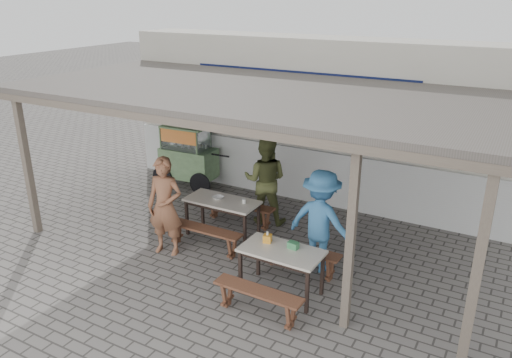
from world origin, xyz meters
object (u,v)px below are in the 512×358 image
object	(u,v)px
bench_right_wall	(301,254)
condiment_bowl	(218,198)
bench_left_wall	(240,208)
bench_left_street	(204,233)
table_left	(222,204)
condiment_jar	(244,201)
donation_box	(293,245)
vendor_cart	(188,154)
patron_wall_side	(265,180)
bench_right_street	(258,297)
tissue_box	(267,238)
table_right	(281,255)
patron_street_side	(165,206)
patron_right_table	(321,221)

from	to	relation	value
bench_right_wall	condiment_bowl	xyz separation A→B (m)	(-1.93, 0.47, 0.44)
bench_left_wall	bench_left_street	bearing A→B (deg)	-90.00
table_left	condiment_bowl	size ratio (longest dim) A/B	6.88
condiment_jar	bench_left_wall	bearing A→B (deg)	127.97
bench_right_wall	condiment_bowl	size ratio (longest dim) A/B	6.65
donation_box	vendor_cart	bearing A→B (deg)	144.95
vendor_cart	patron_wall_side	world-z (taller)	patron_wall_side
table_left	bench_right_street	xyz separation A→B (m)	(1.81, -1.89, -0.34)
bench_left_wall	tissue_box	world-z (taller)	tissue_box
vendor_cart	tissue_box	size ratio (longest dim) A/B	15.10
table_right	bench_right_wall	distance (m)	0.79
patron_street_side	patron_wall_side	xyz separation A→B (m)	(0.92, 1.98, 0.01)
bench_right_wall	patron_right_table	distance (m)	0.64
bench_right_street	vendor_cart	world-z (taller)	vendor_cart
vendor_cart	condiment_bowl	size ratio (longest dim) A/B	9.16
bench_left_street	table_right	xyz separation A→B (m)	(1.82, -0.54, 0.33)
table_left	patron_street_side	size ratio (longest dim) A/B	0.79
bench_left_wall	patron_right_table	xyz separation A→B (m)	(2.06, -0.84, 0.54)
patron_street_side	condiment_bowl	world-z (taller)	patron_street_side
table_left	donation_box	xyz separation A→B (m)	(1.96, -1.06, 0.13)
bench_left_wall	patron_right_table	distance (m)	2.29
table_left	bench_left_wall	world-z (taller)	table_left
patron_wall_side	vendor_cart	bearing A→B (deg)	-34.61
patron_right_table	tissue_box	xyz separation A→B (m)	(-0.54, -0.85, -0.07)
tissue_box	condiment_bowl	size ratio (longest dim) A/B	0.61
table_left	tissue_box	size ratio (longest dim) A/B	11.34
table_right	condiment_jar	size ratio (longest dim) A/B	15.53
patron_street_side	condiment_jar	xyz separation A→B (m)	(0.96, 1.07, -0.10)
table_left	vendor_cart	distance (m)	2.79
patron_wall_side	tissue_box	world-z (taller)	patron_wall_side
table_right	donation_box	bearing A→B (deg)	44.08
table_right	patron_street_side	size ratio (longest dim) A/B	0.71
bench_right_street	donation_box	distance (m)	0.97
bench_right_wall	patron_wall_side	world-z (taller)	patron_wall_side
bench_left_street	patron_street_side	distance (m)	0.85
table_right	bench_right_street	bearing A→B (deg)	-90.00
vendor_cart	patron_wall_side	size ratio (longest dim) A/B	1.04
bench_left_wall	condiment_bowl	bearing A→B (deg)	-98.42
tissue_box	condiment_bowl	world-z (taller)	tissue_box
patron_right_table	donation_box	xyz separation A→B (m)	(-0.10, -0.85, -0.07)
table_right	patron_right_table	bearing A→B (deg)	77.62
bench_right_wall	patron_street_side	xyz separation A→B (m)	(-2.37, -0.53, 0.56)
condiment_bowl	bench_left_street	bearing A→B (deg)	-81.34
bench_right_street	vendor_cart	distance (m)	5.42
table_left	condiment_bowl	xyz separation A→B (m)	(-0.09, 0.01, 0.11)
table_left	bench_right_wall	xyz separation A→B (m)	(1.84, -0.47, -0.34)
patron_wall_side	table_left	bearing A→B (deg)	51.78
patron_right_table	donation_box	distance (m)	0.86
bench_right_street	condiment_jar	world-z (taller)	condiment_jar
bench_right_street	bench_left_street	bearing A→B (deg)	146.24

